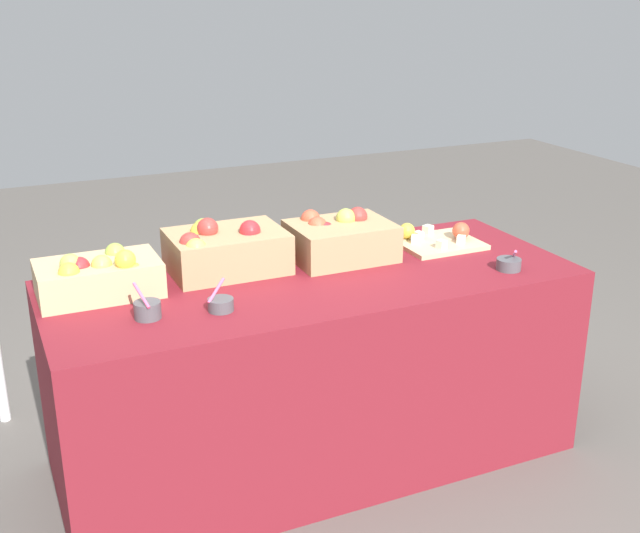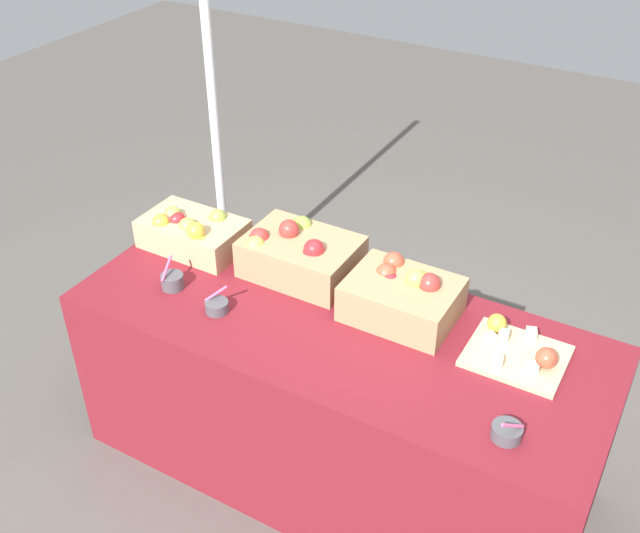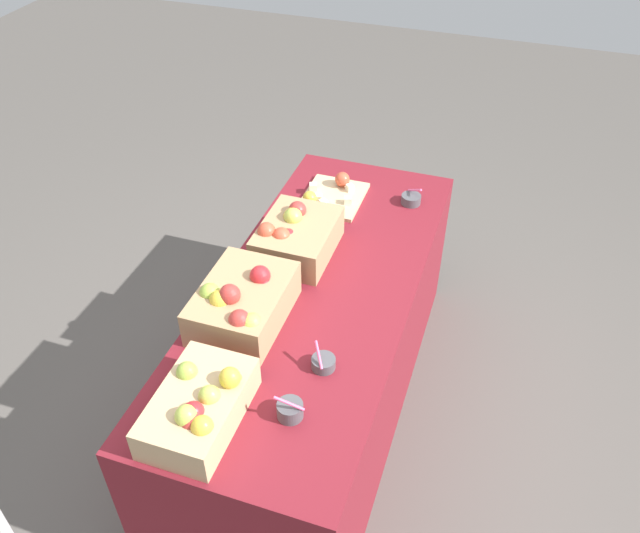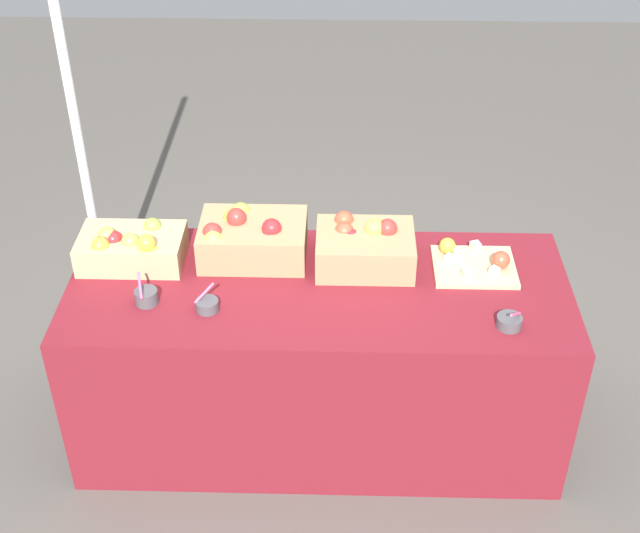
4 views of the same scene
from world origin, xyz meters
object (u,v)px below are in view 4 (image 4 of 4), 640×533
(sample_bowl_mid, at_px, (207,305))
(sample_bowl_far, at_px, (509,322))
(tent_pole, at_px, (77,130))
(apple_crate_right, at_px, (365,246))
(cutting_board_front, at_px, (474,263))
(sample_bowl_near, at_px, (146,296))
(apple_crate_middle, at_px, (251,238))
(apple_crate_left, at_px, (131,247))

(sample_bowl_mid, bearing_deg, sample_bowl_far, -3.54)
(tent_pole, bearing_deg, sample_bowl_mid, -53.94)
(sample_bowl_mid, bearing_deg, apple_crate_right, 28.31)
(cutting_board_front, distance_m, sample_bowl_mid, 1.04)
(sample_bowl_near, relative_size, sample_bowl_mid, 1.14)
(sample_bowl_mid, height_order, sample_bowl_far, sample_bowl_mid)
(apple_crate_middle, distance_m, cutting_board_front, 0.87)
(sample_bowl_near, distance_m, tent_pole, 1.03)
(sample_bowl_mid, bearing_deg, sample_bowl_near, 171.26)
(apple_crate_middle, xyz_separation_m, apple_crate_right, (0.44, -0.04, -0.00))
(apple_crate_left, bearing_deg, tent_pole, 118.52)
(sample_bowl_near, relative_size, tent_pole, 0.06)
(cutting_board_front, bearing_deg, apple_crate_right, 177.63)
(sample_bowl_mid, relative_size, sample_bowl_far, 1.06)
(sample_bowl_near, height_order, sample_bowl_mid, sample_bowl_near)
(sample_bowl_near, height_order, sample_bowl_far, sample_bowl_near)
(sample_bowl_mid, distance_m, sample_bowl_far, 1.08)
(apple_crate_middle, height_order, sample_bowl_far, apple_crate_middle)
(cutting_board_front, relative_size, tent_pole, 0.16)
(apple_crate_middle, bearing_deg, apple_crate_left, -172.87)
(apple_crate_middle, height_order, sample_bowl_near, apple_crate_middle)
(apple_crate_right, height_order, cutting_board_front, apple_crate_right)
(sample_bowl_near, xyz_separation_m, tent_pole, (-0.45, 0.90, 0.22))
(cutting_board_front, relative_size, sample_bowl_mid, 3.22)
(apple_crate_right, bearing_deg, apple_crate_middle, 174.60)
(sample_bowl_near, distance_m, sample_bowl_mid, 0.23)
(cutting_board_front, height_order, tent_pole, tent_pole)
(sample_bowl_far, bearing_deg, apple_crate_middle, 156.25)
(apple_crate_right, relative_size, sample_bowl_far, 4.08)
(apple_crate_middle, bearing_deg, sample_bowl_mid, -110.40)
(cutting_board_front, bearing_deg, apple_crate_middle, 176.08)
(apple_crate_right, relative_size, sample_bowl_near, 3.36)
(apple_crate_left, relative_size, cutting_board_front, 1.27)
(apple_crate_right, distance_m, tent_pole, 1.41)
(apple_crate_middle, distance_m, sample_bowl_near, 0.48)
(apple_crate_right, xyz_separation_m, sample_bowl_mid, (-0.57, -0.31, -0.06))
(cutting_board_front, xyz_separation_m, tent_pole, (-1.68, 0.64, 0.23))
(apple_crate_left, relative_size, apple_crate_middle, 0.97)
(sample_bowl_far, distance_m, tent_pole, 2.04)
(sample_bowl_near, bearing_deg, apple_crate_left, 112.02)
(apple_crate_right, height_order, sample_bowl_far, apple_crate_right)
(sample_bowl_near, relative_size, sample_bowl_far, 1.22)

